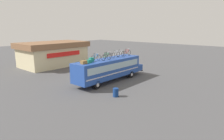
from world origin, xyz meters
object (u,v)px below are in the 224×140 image
luggage_bag_1 (84,62)px  rooftop_bicycle_6 (127,53)px  rooftop_bicycle_2 (106,57)px  luggage_bag_2 (89,61)px  luggage_bag_3 (92,60)px  bus (110,68)px  rooftop_bicycle_3 (108,56)px  rooftop_bicycle_4 (116,55)px  rooftop_bicycle_5 (121,54)px  rooftop_bicycle_1 (96,58)px  trash_bin (116,92)px

luggage_bag_1 → rooftop_bicycle_6: size_ratio=0.36×
luggage_bag_1 → rooftop_bicycle_2: bearing=-2.9°
luggage_bag_2 → luggage_bag_3: luggage_bag_3 is taller
bus → luggage_bag_1: (-4.37, -0.14, 1.37)m
rooftop_bicycle_2 → rooftop_bicycle_6: size_ratio=0.97×
luggage_bag_1 → rooftop_bicycle_3: 4.54m
rooftop_bicycle_2 → rooftop_bicycle_6: 4.58m
rooftop_bicycle_2 → rooftop_bicycle_4: rooftop_bicycle_2 is taller
rooftop_bicycle_4 → rooftop_bicycle_5: (1.17, 0.14, -0.00)m
rooftop_bicycle_1 → rooftop_bicycle_4: rooftop_bicycle_4 is taller
luggage_bag_1 → rooftop_bicycle_6: rooftop_bicycle_6 is taller
bus → luggage_bag_2: bearing=-178.3°
luggage_bag_1 → luggage_bag_3: size_ratio=1.26×
luggage_bag_2 → trash_bin: luggage_bag_2 is taller
rooftop_bicycle_4 → rooftop_bicycle_6: bearing=-3.3°
luggage_bag_2 → rooftop_bicycle_3: size_ratio=0.32×
bus → luggage_bag_2: luggage_bag_2 is taller
rooftop_bicycle_3 → rooftop_bicycle_6: bearing=-6.6°
luggage_bag_3 → rooftop_bicycle_6: size_ratio=0.28×
bus → rooftop_bicycle_3: 1.61m
rooftop_bicycle_3 → rooftop_bicycle_4: (1.25, -0.28, 0.02)m
rooftop_bicycle_2 → rooftop_bicycle_3: size_ratio=1.02×
luggage_bag_3 → rooftop_bicycle_5: rooftop_bicycle_5 is taller
luggage_bag_2 → rooftop_bicycle_4: (4.92, 0.25, 0.21)m
rooftop_bicycle_1 → luggage_bag_3: bearing=176.9°
luggage_bag_2 → trash_bin: 4.91m
luggage_bag_2 → rooftop_bicycle_6: (7.18, 0.12, 0.23)m
rooftop_bicycle_3 → rooftop_bicycle_1: bearing=-176.6°
rooftop_bicycle_1 → bus: bearing=-7.7°
rooftop_bicycle_6 → trash_bin: 9.08m
luggage_bag_1 → rooftop_bicycle_5: (6.92, 0.42, 0.20)m
bus → rooftop_bicycle_6: bearing=0.2°
rooftop_bicycle_2 → rooftop_bicycle_5: rooftop_bicycle_2 is taller
rooftop_bicycle_4 → bus: bearing=-174.2°
bus → luggage_bag_3: (-2.78, 0.32, 1.41)m
luggage_bag_1 → luggage_bag_3: bearing=16.3°
bus → rooftop_bicycle_6: (3.64, 0.01, 1.59)m
bus → rooftop_bicycle_2: (-0.93, -0.32, 1.58)m
trash_bin → rooftop_bicycle_2: bearing=53.2°
luggage_bag_1 → rooftop_bicycle_3: rooftop_bicycle_3 is taller
luggage_bag_1 → rooftop_bicycle_5: bearing=3.5°
luggage_bag_1 → luggage_bag_2: 0.83m
rooftop_bicycle_1 → rooftop_bicycle_2: size_ratio=0.95×
rooftop_bicycle_3 → luggage_bag_2: bearing=-171.9°
luggage_bag_1 → trash_bin: size_ratio=0.73×
bus → rooftop_bicycle_6: rooftop_bicycle_6 is taller
luggage_bag_2 → rooftop_bicycle_1: size_ratio=0.33×
rooftop_bicycle_5 → trash_bin: size_ratio=1.96×
trash_bin → rooftop_bicycle_5: bearing=35.2°
rooftop_bicycle_6 → trash_bin: (-7.50, -4.25, -2.85)m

